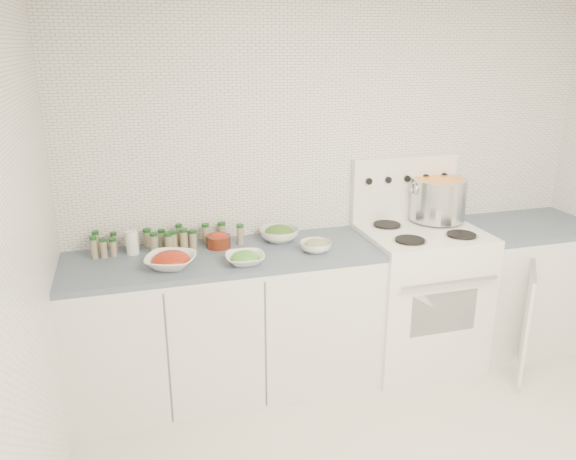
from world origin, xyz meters
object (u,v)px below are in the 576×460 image
Objects in this scene: stock_pot at (438,197)px; bowl_snowpea at (245,258)px; bowl_tomato at (171,260)px; stove at (417,292)px.

stock_pot is 1.45m from bowl_snowpea.
stock_pot is 1.83m from bowl_tomato.
stove is 3.50× the size of stock_pot.
stove is 5.64× the size of bowl_snowpea.
bowl_tomato is at bearing 171.26° from bowl_snowpea.
stock_pot is at bearing 12.86° from bowl_snowpea.
bowl_snowpea is at bearing -172.24° from stove.
stock_pot is at bearing 38.94° from stove.
stock_pot is 1.61× the size of bowl_snowpea.
bowl_tomato is at bearing -171.90° from stock_pot.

